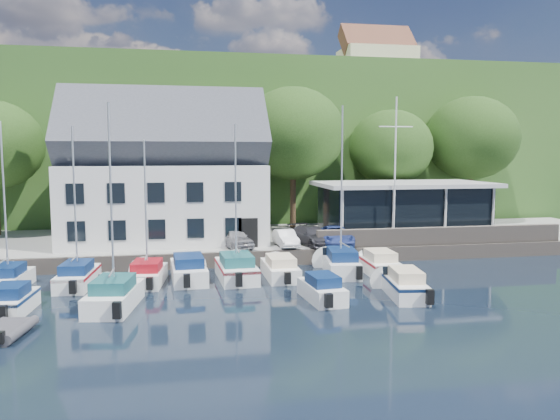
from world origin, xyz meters
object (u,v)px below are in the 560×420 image
at_px(car_silver, 235,238).
at_px(boat_r1_5, 280,266).
at_px(dinghy_1, 5,329).
at_px(boat_r1_0, 5,212).
at_px(car_dgrey, 312,235).
at_px(boat_r1_7, 379,262).
at_px(boat_r2_4, 404,282).
at_px(club_pavilion, 402,209).
at_px(car_white, 286,238).
at_px(boat_r2_1, 111,211).
at_px(boat_r1_2, 146,211).
at_px(car_blue, 336,235).
at_px(boat_r1_3, 189,267).
at_px(boat_r2_3, 322,287).
at_px(boat_r1_4, 236,199).
at_px(harbor_building, 165,181).
at_px(boat_r1_1, 75,209).
at_px(boat_r1_6, 341,196).
at_px(boat_r2_0, 12,298).
at_px(flagpole, 395,171).

bearing_deg(car_silver, boat_r1_5, -83.93).
bearing_deg(dinghy_1, boat_r1_0, 113.64).
height_order(car_dgrey, boat_r1_7, car_dgrey).
bearing_deg(boat_r2_4, club_pavilion, 75.51).
height_order(car_white, boat_r1_5, car_white).
relative_size(boat_r1_5, boat_r2_1, 0.66).
bearing_deg(boat_r1_2, club_pavilion, 30.76).
bearing_deg(car_blue, boat_r1_3, -148.40).
distance_m(car_silver, boat_r2_3, 10.95).
relative_size(boat_r2_1, boat_r2_3, 1.85).
height_order(club_pavilion, dinghy_1, club_pavilion).
xyz_separation_m(boat_r1_0, boat_r1_4, (12.38, 0.07, 0.48)).
distance_m(harbor_building, boat_r1_4, 9.86).
distance_m(boat_r2_3, dinghy_1, 14.26).
bearing_deg(boat_r1_4, boat_r1_1, 177.35).
xyz_separation_m(boat_r1_6, boat_r2_4, (1.67, -5.66, -4.04)).
distance_m(boat_r1_3, boat_r1_5, 5.35).
bearing_deg(car_dgrey, boat_r2_1, -156.58).
bearing_deg(boat_r1_0, boat_r1_2, 2.30).
height_order(boat_r1_5, boat_r1_7, boat_r1_7).
relative_size(boat_r2_0, dinghy_1, 1.69).
bearing_deg(boat_r1_0, boat_r2_0, -69.42).
distance_m(car_silver, boat_r1_4, 6.00).
relative_size(car_silver, boat_r1_5, 0.62).
distance_m(harbor_building, boat_r2_3, 16.89).
relative_size(boat_r1_3, boat_r1_5, 1.07).
bearing_deg(car_silver, boat_r1_3, -139.99).
xyz_separation_m(car_silver, boat_r1_2, (-5.48, -5.28, 2.51)).
relative_size(boat_r1_0, boat_r2_3, 1.68).
height_order(flagpole, boat_r1_6, flagpole).
xyz_separation_m(car_silver, boat_r2_3, (3.33, -10.38, -0.97)).
height_order(car_silver, boat_r1_0, boat_r1_0).
xyz_separation_m(club_pavilion, boat_r2_3, (-10.07, -13.67, -2.37)).
height_order(harbor_building, boat_r2_4, harbor_building).
bearing_deg(flagpole, harbor_building, 164.86).
bearing_deg(boat_r2_1, club_pavilion, 42.32).
bearing_deg(car_blue, car_dgrey, 174.53).
xyz_separation_m(boat_r1_3, boat_r2_4, (10.87, -5.54, -0.03)).
distance_m(harbor_building, car_blue, 12.82).
distance_m(boat_r1_2, boat_r1_4, 5.09).
bearing_deg(boat_r1_2, boat_r1_0, -174.36).
xyz_separation_m(boat_r1_7, boat_r2_1, (-15.10, -4.88, 3.95)).
relative_size(flagpole, boat_r1_4, 1.08).
xyz_separation_m(flagpole, boat_r1_2, (-16.64, -4.80, -1.94)).
height_order(car_dgrey, flagpole, flagpole).
xyz_separation_m(flagpole, boat_r1_1, (-20.41, -4.66, -1.81)).
bearing_deg(boat_r1_7, dinghy_1, -153.64).
relative_size(car_blue, flagpole, 0.40).
height_order(flagpole, boat_r2_3, flagpole).
relative_size(harbor_building, boat_r2_3, 2.85).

